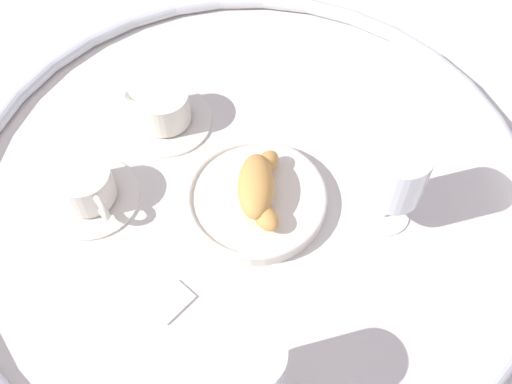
{
  "coord_description": "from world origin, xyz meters",
  "views": [
    {
      "loc": [
        0.47,
        0.05,
        0.74
      ],
      "look_at": [
        0.01,
        0.02,
        0.03
      ],
      "focal_mm": 44.97,
      "sensor_mm": 36.0,
      "label": 1
    }
  ],
  "objects": [
    {
      "name": "sugar_packet",
      "position": [
        0.16,
        -0.08,
        0.0
      ],
      "size": [
        0.06,
        0.06,
        0.01
      ],
      "primitive_type": "cube",
      "rotation": [
        0.0,
        0.0,
        -0.67
      ],
      "color": "white",
      "rests_on": "ground_plane"
    },
    {
      "name": "pastry_plate",
      "position": [
        0.01,
        0.02,
        0.01
      ],
      "size": [
        0.19,
        0.19,
        0.02
      ],
      "color": "silver",
      "rests_on": "ground_plane"
    },
    {
      "name": "croissant_large",
      "position": [
        0.01,
        0.02,
        0.04
      ],
      "size": [
        0.14,
        0.07,
        0.04
      ],
      "color": "#D6994C",
      "rests_on": "pastry_plate"
    },
    {
      "name": "table_chrome_rim",
      "position": [
        0.0,
        0.0,
        0.01
      ],
      "size": [
        0.8,
        0.8,
        0.02
      ],
      "primitive_type": "torus",
      "color": "silver",
      "rests_on": "ground_plane"
    },
    {
      "name": "coffee_cup_far",
      "position": [
        -0.12,
        -0.13,
        0.03
      ],
      "size": [
        0.14,
        0.14,
        0.06
      ],
      "color": "silver",
      "rests_on": "ground_plane"
    },
    {
      "name": "juice_glass_right",
      "position": [
        0.27,
        0.03,
        0.09
      ],
      "size": [
        0.08,
        0.08,
        0.14
      ],
      "color": "white",
      "rests_on": "ground_plane"
    },
    {
      "name": "ground_plane",
      "position": [
        0.0,
        0.0,
        0.0
      ],
      "size": [
        2.2,
        2.2,
        0.0
      ],
      "primitive_type": "plane",
      "color": "silver"
    },
    {
      "name": "juice_glass_left",
      "position": [
        0.02,
        0.19,
        0.09
      ],
      "size": [
        0.08,
        0.08,
        0.14
      ],
      "color": "white",
      "rests_on": "ground_plane"
    },
    {
      "name": "coffee_cup_near",
      "position": [
        0.02,
        -0.21,
        0.03
      ],
      "size": [
        0.14,
        0.14,
        0.06
      ],
      "color": "silver",
      "rests_on": "ground_plane"
    }
  ]
}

